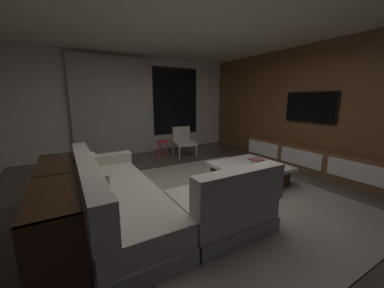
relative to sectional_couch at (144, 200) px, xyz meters
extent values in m
plane|color=#473D33|center=(1.00, 0.16, -0.29)|extent=(9.20, 9.20, 0.00)
cube|color=silver|center=(1.00, 3.82, 1.06)|extent=(6.60, 0.12, 2.70)
cube|color=black|center=(2.30, 3.76, 1.16)|extent=(1.52, 0.02, 2.02)
cube|color=black|center=(2.30, 3.74, 1.16)|extent=(1.40, 0.03, 1.90)
cube|color=#BCB5A3|center=(0.45, 3.64, 1.01)|extent=(2.10, 0.12, 2.60)
cube|color=brown|center=(4.06, 0.16, 1.06)|extent=(0.12, 7.80, 2.70)
plane|color=silver|center=(1.00, 0.16, 2.41)|extent=(8.20, 8.20, 0.00)
cube|color=gray|center=(1.35, 0.06, -0.28)|extent=(3.20, 3.80, 0.01)
cube|color=#A49C8C|center=(-0.24, 0.23, -0.20)|extent=(0.90, 2.50, 0.18)
cube|color=beige|center=(-0.24, 0.23, 0.01)|extent=(0.86, 2.42, 0.24)
cube|color=beige|center=(-0.59, 0.23, 0.33)|extent=(0.20, 2.50, 0.40)
cube|color=beige|center=(-0.24, 1.38, 0.22)|extent=(0.90, 0.20, 0.18)
cube|color=#A49C8C|center=(0.74, -0.57, -0.20)|extent=(1.10, 0.90, 0.18)
cube|color=beige|center=(0.74, -0.57, 0.01)|extent=(1.07, 0.86, 0.24)
cube|color=beige|center=(0.74, -0.92, 0.33)|extent=(1.10, 0.20, 0.40)
cube|color=beige|center=(-0.47, 0.78, 0.29)|extent=(0.10, 0.36, 0.36)
cube|color=#B2A893|center=(-0.47, -0.07, 0.29)|extent=(0.10, 0.36, 0.36)
cube|color=#352010|center=(2.06, 0.27, -0.14)|extent=(1.00, 1.00, 0.30)
cube|color=white|center=(2.06, 0.27, 0.04)|extent=(1.16, 1.16, 0.06)
cube|color=#9BA7C9|center=(2.14, 0.17, 0.09)|extent=(0.22, 0.16, 0.03)
cube|color=#8DC294|center=(2.14, 0.17, 0.12)|extent=(0.22, 0.19, 0.03)
cube|color=#AFD798|center=(2.16, 0.16, 0.15)|extent=(0.23, 0.16, 0.03)
cube|color=#93464B|center=(2.14, 0.19, 0.17)|extent=(0.22, 0.19, 0.02)
cylinder|color=#B2ADA0|center=(2.19, 2.32, -0.11)|extent=(0.04, 0.04, 0.36)
cylinder|color=#B2ADA0|center=(1.71, 2.38, -0.11)|extent=(0.04, 0.04, 0.36)
cylinder|color=#B2ADA0|center=(2.25, 2.81, -0.11)|extent=(0.04, 0.04, 0.36)
cylinder|color=#B2ADA0|center=(1.77, 2.87, -0.11)|extent=(0.04, 0.04, 0.36)
cube|color=beige|center=(1.98, 2.60, 0.07)|extent=(0.60, 0.62, 0.08)
cube|color=beige|center=(2.01, 2.83, 0.30)|extent=(0.49, 0.14, 0.38)
cylinder|color=red|center=(1.30, 2.71, -0.06)|extent=(0.03, 0.03, 0.46)
cylinder|color=red|center=(1.50, 2.71, -0.06)|extent=(0.03, 0.03, 0.46)
cylinder|color=red|center=(1.40, 2.81, -0.06)|extent=(0.03, 0.03, 0.46)
cylinder|color=red|center=(1.40, 2.71, 0.16)|extent=(0.32, 0.32, 0.02)
cube|color=brown|center=(3.78, 0.26, -0.03)|extent=(0.44, 3.10, 0.52)
cube|color=white|center=(3.54, -0.78, 0.00)|extent=(0.02, 0.93, 0.33)
cube|color=white|center=(3.54, 0.26, 0.00)|extent=(0.02, 0.93, 0.33)
cube|color=white|center=(3.54, 1.31, 0.00)|extent=(0.02, 0.93, 0.33)
cube|color=black|center=(3.73, -0.59, -0.17)|extent=(0.33, 0.68, 0.19)
cube|color=#894869|center=(3.73, -0.85, -0.17)|extent=(0.03, 0.04, 0.18)
cube|color=#4D49D3|center=(3.73, -0.72, -0.18)|extent=(0.03, 0.04, 0.17)
cube|color=#99C796|center=(3.73, -0.59, -0.19)|extent=(0.03, 0.04, 0.15)
cube|color=#9B655A|center=(3.73, -0.46, -0.17)|extent=(0.03, 0.04, 0.19)
cube|color=#B8775D|center=(3.73, -0.33, -0.19)|extent=(0.03, 0.04, 0.15)
cube|color=black|center=(3.95, 0.41, 1.06)|extent=(0.04, 1.15, 0.67)
cube|color=black|center=(3.95, 0.41, 1.06)|extent=(0.05, 1.11, 0.63)
cube|color=#352010|center=(-0.91, 0.13, 0.43)|extent=(0.40, 2.10, 0.04)
cube|color=#352010|center=(-0.91, 0.13, -0.15)|extent=(0.38, 2.04, 0.03)
cube|color=#352010|center=(-0.91, -0.90, 0.08)|extent=(0.40, 0.04, 0.74)
cube|color=#352010|center=(-0.91, 1.16, 0.08)|extent=(0.40, 0.04, 0.74)
cube|color=#352010|center=(-0.91, 0.13, 0.08)|extent=(0.38, 0.03, 0.74)
cube|color=silver|center=(-0.92, -0.74, -0.02)|extent=(0.18, 0.04, 0.23)
cube|color=silver|center=(-0.92, -0.58, -0.01)|extent=(0.18, 0.04, 0.26)
cube|color=silver|center=(-0.90, -0.42, -0.02)|extent=(0.18, 0.04, 0.23)
cube|color=white|center=(-0.91, -0.26, -0.01)|extent=(0.18, 0.04, 0.25)
cube|color=white|center=(-0.91, -0.11, -0.02)|extent=(0.18, 0.04, 0.22)
cube|color=white|center=(-0.92, 0.05, 0.00)|extent=(0.18, 0.04, 0.26)
cube|color=white|center=(-0.92, 0.21, -0.02)|extent=(0.18, 0.04, 0.23)
cube|color=silver|center=(-0.91, 0.37, -0.01)|extent=(0.18, 0.04, 0.25)
cube|color=white|center=(-0.91, 0.52, -0.01)|extent=(0.18, 0.04, 0.26)
cube|color=silver|center=(-0.92, 0.68, -0.01)|extent=(0.18, 0.04, 0.25)
cube|color=silver|center=(-0.92, 0.84, -0.02)|extent=(0.18, 0.04, 0.23)
cube|color=silver|center=(-0.91, 1.00, -0.02)|extent=(0.18, 0.04, 0.23)
camera|label=1|loc=(-0.77, -2.52, 1.23)|focal=20.65mm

